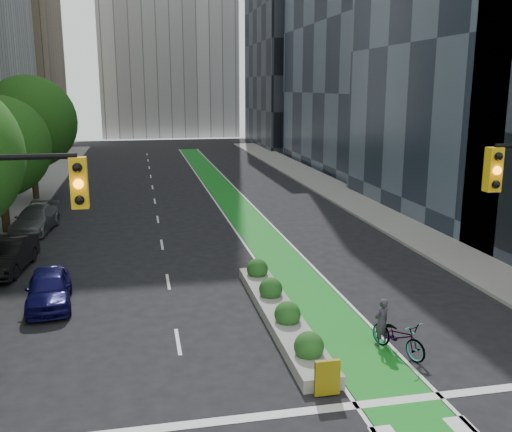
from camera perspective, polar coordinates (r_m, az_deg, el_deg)
name	(u,v)px	position (r m, az deg, el deg)	size (l,w,h in m)	color
sidewalk_left	(4,222)	(38.25, -23.91, -0.51)	(3.60, 90.00, 0.15)	gray
sidewalk_right	(365,206)	(40.34, 10.88, 1.01)	(3.60, 90.00, 0.15)	gray
bike_lane_paint	(229,198)	(42.74, -2.70, 1.79)	(2.20, 70.00, 0.01)	#177F1E
building_dark_end	(306,44)	(83.05, 5.03, 16.79)	(14.00, 18.00, 28.00)	black
tree_far	(30,122)	(44.16, -21.69, 8.71)	(6.60, 6.60, 9.00)	black
median_planter	(280,310)	(20.60, 2.41, -9.42)	(1.20, 10.26, 1.10)	gray
bicycle	(398,336)	(18.69, 14.06, -11.59)	(0.75, 2.14, 1.13)	gray
cyclist	(382,322)	(18.99, 12.46, -10.32)	(0.58, 0.38, 1.60)	#332E37
parked_car_left_near	(49,289)	(23.17, -20.01, -6.83)	(1.61, 4.00, 1.36)	#0C0B44
parked_car_left_mid	(7,255)	(28.01, -23.64, -3.63)	(1.60, 4.58, 1.51)	black
parked_car_left_far	(35,219)	(35.18, -21.20, -0.32)	(1.96, 4.83, 1.40)	slate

